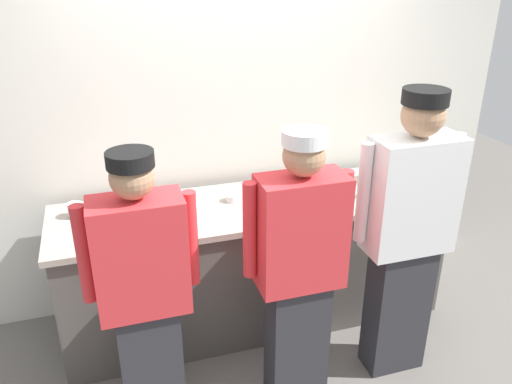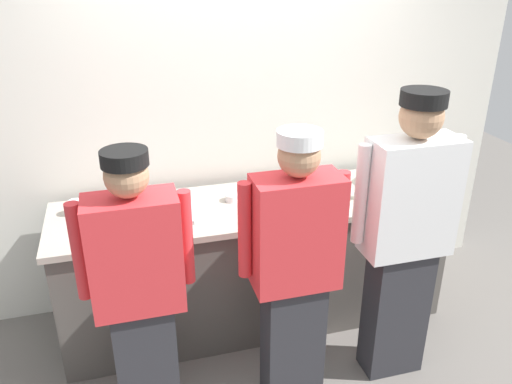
# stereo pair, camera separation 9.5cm
# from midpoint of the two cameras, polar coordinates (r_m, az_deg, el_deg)

# --- Properties ---
(ground_plane) EXTENTS (9.00, 9.00, 0.00)m
(ground_plane) POSITION_cam_midpoint_polar(r_m,az_deg,el_deg) (3.58, 1.05, -17.06)
(ground_plane) COLOR slate
(wall_back) EXTENTS (4.11, 0.10, 2.69)m
(wall_back) POSITION_cam_midpoint_polar(r_m,az_deg,el_deg) (3.67, -3.13, 8.17)
(wall_back) COLOR silver
(wall_back) RESTS_ON ground
(prep_counter) EXTENTS (2.62, 0.73, 0.91)m
(prep_counter) POSITION_cam_midpoint_polar(r_m,az_deg,el_deg) (3.60, -0.83, -7.71)
(prep_counter) COLOR #56514C
(prep_counter) RESTS_ON ground
(chef_near_left) EXTENTS (0.58, 0.24, 1.59)m
(chef_near_left) POSITION_cam_midpoint_polar(r_m,az_deg,el_deg) (2.69, -13.26, -10.74)
(chef_near_left) COLOR #2D2D33
(chef_near_left) RESTS_ON ground
(chef_center) EXTENTS (0.59, 0.24, 1.63)m
(chef_center) POSITION_cam_midpoint_polar(r_m,az_deg,el_deg) (2.77, 3.81, -8.37)
(chef_center) COLOR #2D2D33
(chef_center) RESTS_ON ground
(chef_far_right) EXTENTS (0.63, 0.24, 1.77)m
(chef_far_right) POSITION_cam_midpoint_polar(r_m,az_deg,el_deg) (3.05, 15.49, -4.28)
(chef_far_right) COLOR #2D2D33
(chef_far_right) RESTS_ON ground
(plate_stack_front) EXTENTS (0.24, 0.24, 0.07)m
(plate_stack_front) POSITION_cam_midpoint_polar(r_m,az_deg,el_deg) (3.77, 12.41, 1.63)
(plate_stack_front) COLOR white
(plate_stack_front) RESTS_ON prep_counter
(mixing_bowl_steel) EXTENTS (0.35, 0.35, 0.14)m
(mixing_bowl_steel) POSITION_cam_midpoint_polar(r_m,az_deg,el_deg) (3.47, 6.59, 0.55)
(mixing_bowl_steel) COLOR #B7BABF
(mixing_bowl_steel) RESTS_ON prep_counter
(sheet_tray) EXTENTS (0.59, 0.41, 0.02)m
(sheet_tray) POSITION_cam_midpoint_polar(r_m,az_deg,el_deg) (3.27, -12.01, -2.42)
(sheet_tray) COLOR #B7BABF
(sheet_tray) RESTS_ON prep_counter
(squeeze_bottle_primary) EXTENTS (0.06, 0.06, 0.18)m
(squeeze_bottle_primary) POSITION_cam_midpoint_polar(r_m,az_deg,el_deg) (3.49, 11.22, 0.70)
(squeeze_bottle_primary) COLOR #E5E066
(squeeze_bottle_primary) RESTS_ON prep_counter
(squeeze_bottle_secondary) EXTENTS (0.05, 0.05, 0.20)m
(squeeze_bottle_secondary) POSITION_cam_midpoint_polar(r_m,az_deg,el_deg) (3.57, 14.16, 1.13)
(squeeze_bottle_secondary) COLOR orange
(squeeze_bottle_secondary) RESTS_ON prep_counter
(ramekin_red_sauce) EXTENTS (0.09, 0.09, 0.05)m
(ramekin_red_sauce) POSITION_cam_midpoint_polar(r_m,az_deg,el_deg) (3.40, -3.46, -0.62)
(ramekin_red_sauce) COLOR white
(ramekin_red_sauce) RESTS_ON prep_counter
(ramekin_green_sauce) EXTENTS (0.10, 0.10, 0.04)m
(ramekin_green_sauce) POSITION_cam_midpoint_polar(r_m,az_deg,el_deg) (3.75, 15.59, 0.92)
(ramekin_green_sauce) COLOR white
(ramekin_green_sauce) RESTS_ON prep_counter
(deli_cup) EXTENTS (0.09, 0.09, 0.09)m
(deli_cup) POSITION_cam_midpoint_polar(r_m,az_deg,el_deg) (3.38, -20.10, -1.89)
(deli_cup) COLOR white
(deli_cup) RESTS_ON prep_counter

